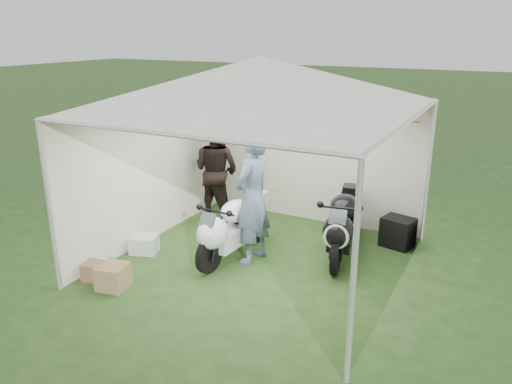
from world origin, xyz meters
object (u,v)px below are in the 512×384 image
Objects in this scene: crate_0 at (144,244)px; crate_1 at (113,276)px; person_blue_jacket at (253,198)px; equipment_box at (398,232)px; person_dark_jacket at (216,170)px; canopy_tent at (261,88)px; motorcycle_white at (231,227)px; crate_2 at (105,268)px; paddock_stand at (348,226)px; motorcycle_black at (342,224)px; crate_3 at (97,271)px.

crate_1 reaches higher than crate_0.
equipment_box is at bearing 136.10° from person_blue_jacket.
canopy_tent is at bearing 147.10° from person_dark_jacket.
motorcycle_white reaches higher than crate_1.
crate_0 is 0.86m from crate_2.
person_blue_jacket is (-0.97, -1.62, 0.85)m from paddock_stand.
crate_0 is at bearing 90.00° from crate_2.
motorcycle_white is 1.74m from person_dark_jacket.
canopy_tent is 2.38m from motorcycle_black.
crate_3 is (-1.75, -1.59, -2.45)m from canopy_tent.
crate_3 is at bearing -90.00° from crate_0.
canopy_tent reaches higher than person_blue_jacket.
crate_0 is at bearing -65.21° from person_blue_jacket.
canopy_tent is 1.58m from person_blue_jacket.
motorcycle_black is at bearing -78.82° from paddock_stand.
paddock_stand is 4.10m from crate_3.
crate_3 is (-2.77, -2.29, -0.42)m from motorcycle_black.
canopy_tent reaches higher than crate_1.
motorcycle_white is at bearing -68.38° from person_blue_jacket.
crate_1 reaches higher than paddock_stand.
paddock_stand is 3.99m from crate_2.
crate_3 is at bearing 90.21° from person_dark_jacket.
crate_0 is at bearing -161.31° from canopy_tent.
motorcycle_black is at bearing 37.71° from crate_2.
crate_1 is at bearing -146.74° from motorcycle_black.
canopy_tent reaches higher than person_dark_jacket.
motorcycle_white is 0.93× the size of person_blue_jacket.
person_dark_jacket is 2.90m from crate_3.
motorcycle_black reaches higher than motorcycle_white.
motorcycle_black is 1.43m from person_blue_jacket.
person_dark_jacket is 4.57× the size of crate_0.
canopy_tent reaches higher than crate_0.
person_dark_jacket is at bearing 84.99° from crate_3.
crate_2 is at bearing -90.00° from crate_0.
paddock_stand is 3.94m from crate_1.
crate_1 is at bearing -11.23° from crate_3.
canopy_tent is 15.23× the size of crate_3.
equipment_box is (0.85, -0.09, 0.09)m from paddock_stand.
motorcycle_white is at bearing 134.17° from person_dark_jacket.
equipment_box is 4.03m from crate_0.
canopy_tent is 3.25m from equipment_box.
equipment_box is (1.70, 1.49, -2.34)m from canopy_tent.
crate_1 is at bearing -31.83° from person_blue_jacket.
crate_2 is 0.15m from crate_3.
person_dark_jacket is at bearing 82.19° from crate_0.
crate_3 is (0.00, -1.00, -0.01)m from crate_0.
person_dark_jacket is 4.98× the size of crate_3.
crate_0 is (-2.60, -2.17, -0.01)m from paddock_stand.
canopy_tent reaches higher than crate_3.
crate_3 is at bearing -90.00° from crate_2.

